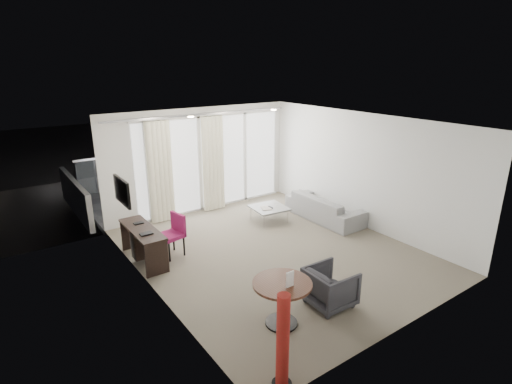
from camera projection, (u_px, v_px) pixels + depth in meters
floor at (273, 251)px, 8.05m from camera, size 5.00×6.00×0.00m
ceiling at (275, 122)px, 7.24m from camera, size 5.00×6.00×0.00m
wall_left at (148, 218)px, 6.28m from camera, size 0.00×6.00×2.60m
wall_right at (362, 171)px, 9.01m from camera, size 0.00×6.00×2.60m
wall_front at (411, 246)px, 5.31m from camera, size 5.00×0.00×2.60m
window_panel at (212, 162)px, 10.16m from camera, size 4.00×0.02×2.38m
window_frame at (212, 162)px, 10.15m from camera, size 4.10×0.06×2.44m
curtain_left at (160, 172)px, 9.24m from camera, size 0.60×0.20×2.38m
curtain_right at (213, 164)px, 10.01m from camera, size 0.60×0.20×2.38m
curtain_track at (202, 114)px, 9.48m from camera, size 4.80×0.04×0.04m
downlight_a at (191, 117)px, 8.00m from camera, size 0.12×0.12×0.02m
downlight_b at (274, 110)px, 9.14m from camera, size 0.12×0.12×0.02m
desk at (143, 245)px, 7.58m from camera, size 0.44×1.42×0.67m
tv at (122, 191)px, 7.41m from camera, size 0.05×0.80×0.50m
desk_chair at (171, 236)px, 7.75m from camera, size 0.54×0.51×0.84m
round_table at (282, 303)px, 5.73m from camera, size 1.05×1.05×0.68m
menu_card at (290, 284)px, 5.51m from camera, size 0.12×0.02×0.23m
red_lamp at (283, 341)px, 4.54m from camera, size 0.29×0.29×1.22m
tub_armchair at (330, 287)px, 6.20m from camera, size 0.71×0.69×0.63m
coffee_table at (269, 214)px, 9.54m from camera, size 0.86×0.86×0.35m
remote at (270, 207)px, 9.45m from camera, size 0.05×0.15×0.02m
magazine at (266, 208)px, 9.39m from camera, size 0.33×0.37×0.02m
sofa at (324, 207)px, 9.63m from camera, size 0.80×2.04×0.59m
terrace_slab at (188, 194)px, 11.73m from camera, size 5.60×3.00×0.12m
rattan_chair_a at (207, 183)px, 11.32m from camera, size 0.59×0.59×0.75m
rattan_chair_b at (227, 170)px, 12.30m from camera, size 0.65×0.65×0.92m
rattan_table at (213, 182)px, 11.75m from camera, size 0.71×0.71×0.55m
balustrade at (167, 165)px, 12.68m from camera, size 5.50×0.06×1.05m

